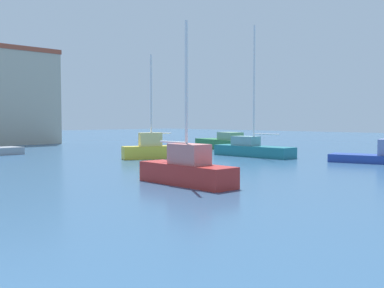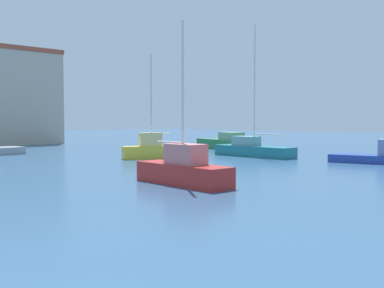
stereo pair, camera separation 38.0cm
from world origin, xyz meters
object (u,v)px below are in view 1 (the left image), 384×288
sailboat_yellow_near_pier (151,149)px  sailboat_teal_distant_east (252,149)px  motorboat_green_distant_north (226,143)px  sailboat_red_center_channel (187,169)px

sailboat_yellow_near_pier → sailboat_teal_distant_east: size_ratio=0.75×
sailboat_teal_distant_east → sailboat_yellow_near_pier: bearing=150.4°
motorboat_green_distant_north → sailboat_yellow_near_pier: (-11.36, -3.05, 0.14)m
sailboat_red_center_channel → sailboat_teal_distant_east: size_ratio=0.71×
sailboat_red_center_channel → motorboat_green_distant_north: size_ratio=0.92×
sailboat_red_center_channel → sailboat_teal_distant_east: (13.67, 7.21, -0.08)m
motorboat_green_distant_north → sailboat_teal_distant_east: size_ratio=0.77×
motorboat_green_distant_north → sailboat_teal_distant_east: 8.29m
sailboat_red_center_channel → sailboat_yellow_near_pier: sailboat_yellow_near_pier is taller
sailboat_red_center_channel → motorboat_green_distant_north: (18.39, 14.02, -0.09)m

